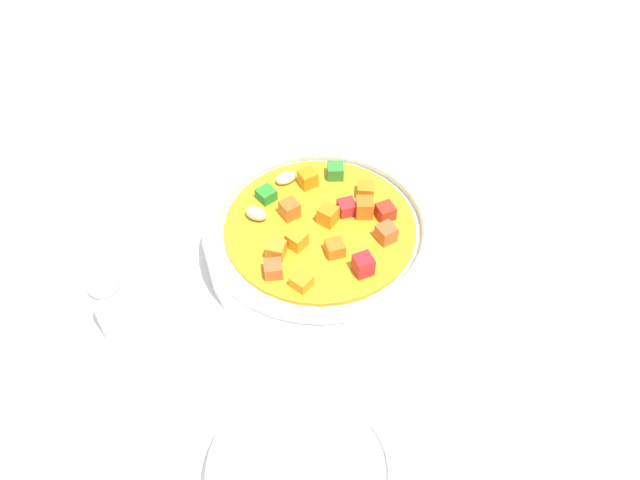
{
  "coord_description": "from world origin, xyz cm",
  "views": [
    {
      "loc": [
        -20.98,
        -30.58,
        44.68
      ],
      "look_at": [
        0.0,
        0.0,
        2.2
      ],
      "focal_mm": 36.62,
      "sensor_mm": 36.0,
      "label": 1
    }
  ],
  "objects_px": {
    "spoon": "(259,146)",
    "pepper_shaker": "(111,305)",
    "side_bowl_small": "(305,478)",
    "soup_bowl_main": "(320,237)"
  },
  "relations": [
    {
      "from": "spoon",
      "to": "pepper_shaker",
      "type": "height_order",
      "value": "pepper_shaker"
    },
    {
      "from": "spoon",
      "to": "side_bowl_small",
      "type": "height_order",
      "value": "side_bowl_small"
    },
    {
      "from": "spoon",
      "to": "pepper_shaker",
      "type": "bearing_deg",
      "value": 63.87
    },
    {
      "from": "side_bowl_small",
      "to": "pepper_shaker",
      "type": "height_order",
      "value": "pepper_shaker"
    },
    {
      "from": "soup_bowl_main",
      "to": "spoon",
      "type": "bearing_deg",
      "value": 79.07
    },
    {
      "from": "soup_bowl_main",
      "to": "spoon",
      "type": "xyz_separation_m",
      "value": [
        0.03,
        0.15,
        -0.02
      ]
    },
    {
      "from": "soup_bowl_main",
      "to": "side_bowl_small",
      "type": "relative_size",
      "value": 1.55
    },
    {
      "from": "spoon",
      "to": "side_bowl_small",
      "type": "distance_m",
      "value": 0.36
    },
    {
      "from": "soup_bowl_main",
      "to": "pepper_shaker",
      "type": "distance_m",
      "value": 0.18
    },
    {
      "from": "pepper_shaker",
      "to": "side_bowl_small",
      "type": "bearing_deg",
      "value": -74.6
    }
  ]
}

